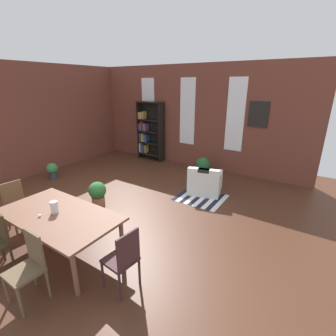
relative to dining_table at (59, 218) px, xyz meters
The scene contains 19 objects.
ground_plane 1.57m from the dining_table, 113.22° to the left, with size 10.50×10.50×0.00m, color #4F2D1D.
back_wall_brick 5.52m from the dining_table, 95.91° to the left, with size 8.01×0.12×3.34m, color brown.
left_wall_brick 4.44m from the dining_table, 162.46° to the left, with size 0.12×9.08×3.34m, color brown.
window_pane_0 5.88m from the dining_table, 112.37° to the left, with size 0.55×0.02×2.17m, color white.
window_pane_1 5.49m from the dining_table, 95.99° to the left, with size 0.55×0.02×2.17m, color white.
window_pane_2 5.56m from the dining_table, 78.59° to the left, with size 0.55×0.02×2.17m, color white.
dining_table is the anchor object (origin of this frame).
vase_on_table 0.19m from the dining_table, behind, with size 0.12×0.12×0.20m, color silver.
tealight_candle_0 0.28m from the dining_table, 126.95° to the right, with size 0.04×0.04×0.04m, color silver.
dining_chair_head_right 1.42m from the dining_table, ahead, with size 0.44×0.44×0.95m.
dining_chair_near_right 0.92m from the dining_table, 58.94° to the right, with size 0.40×0.40×0.95m.
dining_chair_head_left 1.42m from the dining_table, behind, with size 0.43×0.43×0.95m.
bookshelf_tall 5.55m from the dining_table, 111.79° to the left, with size 1.02×0.34×2.13m.
armchair_white 3.68m from the dining_table, 74.07° to the left, with size 0.97×0.97×0.75m.
potted_plant_by_shelf 1.74m from the dining_table, 118.68° to the left, with size 0.41×0.41×0.58m.
potted_plant_corner 4.69m from the dining_table, 84.99° to the left, with size 0.46×0.46×0.57m.
potted_plant_window 3.86m from the dining_table, 149.67° to the left, with size 0.32×0.32×0.48m.
striped_rug 3.41m from the dining_table, 71.46° to the left, with size 1.15×1.03×0.01m.
framed_picture 5.74m from the dining_table, 71.93° to the left, with size 0.56×0.03×0.72m, color black.
Camera 1 is at (3.92, -3.22, 2.75)m, focal length 25.79 mm.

